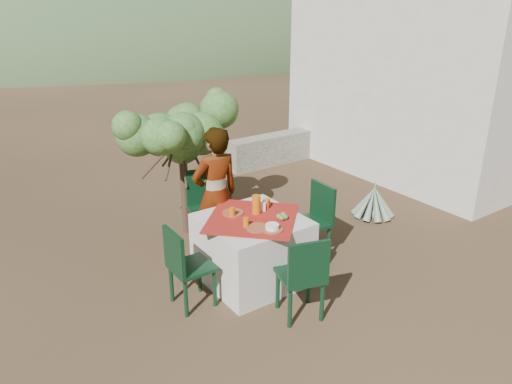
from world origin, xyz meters
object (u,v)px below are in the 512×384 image
(agave, at_px, (374,202))
(juice_pitcher, at_px, (256,205))
(person, at_px, (216,195))
(chair_near, at_px, (303,275))
(chair_left, at_px, (185,264))
(chair_far, at_px, (207,204))
(table, at_px, (252,249))
(shrub_tree, at_px, (184,138))
(chair_right, at_px, (315,218))
(guesthouse, at_px, (433,83))

(agave, bearing_deg, juice_pitcher, -171.68)
(person, height_order, agave, person)
(chair_near, distance_m, person, 1.59)
(chair_left, relative_size, agave, 1.36)
(chair_far, bearing_deg, juice_pitcher, -71.89)
(table, height_order, chair_far, chair_far)
(person, bearing_deg, shrub_tree, -92.89)
(chair_far, bearing_deg, table, -77.73)
(table, height_order, chair_near, chair_near)
(shrub_tree, distance_m, juice_pitcher, 1.54)
(juice_pitcher, bearing_deg, chair_right, -3.93)
(table, distance_m, chair_near, 0.90)
(chair_left, height_order, juice_pitcher, juice_pitcher)
(chair_far, distance_m, agave, 2.47)
(chair_far, xyz_separation_m, guesthouse, (4.98, 0.50, 0.96))
(chair_left, relative_size, person, 0.54)
(person, bearing_deg, agave, 175.07)
(chair_right, distance_m, shrub_tree, 1.95)
(chair_left, distance_m, person, 1.11)
(table, relative_size, person, 0.80)
(chair_far, height_order, chair_near, chair_far)
(chair_right, xyz_separation_m, guesthouse, (4.10, 1.55, 0.99))
(guesthouse, bearing_deg, chair_left, -164.67)
(chair_left, distance_m, agave, 3.28)
(chair_near, relative_size, person, 0.55)
(chair_far, bearing_deg, agave, -1.62)
(chair_near, height_order, shrub_tree, shrub_tree)
(chair_left, xyz_separation_m, chair_right, (1.77, 0.06, 0.02))
(shrub_tree, bearing_deg, table, -90.16)
(chair_far, height_order, shrub_tree, shrub_tree)
(person, relative_size, shrub_tree, 1.00)
(chair_near, relative_size, chair_left, 1.03)
(guesthouse, distance_m, juice_pitcher, 5.17)
(chair_near, xyz_separation_m, person, (-0.05, 1.56, 0.32))
(table, height_order, shrub_tree, shrub_tree)
(person, bearing_deg, table, 96.16)
(chair_near, xyz_separation_m, chair_left, (-0.84, 0.85, -0.01))
(chair_far, relative_size, chair_near, 1.07)
(guesthouse, bearing_deg, table, -162.67)
(shrub_tree, bearing_deg, chair_left, -118.20)
(shrub_tree, bearing_deg, agave, -25.55)
(shrub_tree, xyz_separation_m, guesthouse, (5.01, 0.02, 0.21))
(table, bearing_deg, chair_right, 0.93)
(table, bearing_deg, guesthouse, 17.33)
(chair_far, relative_size, person, 0.59)
(person, height_order, juice_pitcher, person)
(chair_far, distance_m, chair_near, 1.96)
(chair_far, distance_m, chair_right, 1.37)
(chair_left, bearing_deg, chair_near, -134.93)
(chair_far, relative_size, chair_right, 1.05)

